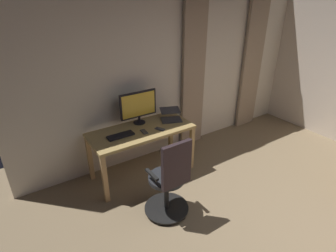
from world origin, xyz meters
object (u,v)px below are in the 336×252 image
object	(u,v)px
computer_monitor	(138,106)
computer_keyboard	(121,136)
laptop	(171,116)
cell_phone_by_monitor	(160,129)
office_chair	(170,182)
desk	(141,135)
cell_phone_face_up	(144,132)

from	to	relation	value
computer_monitor	computer_keyboard	xyz separation A→B (m)	(0.41, 0.24, -0.26)
computer_monitor	computer_keyboard	world-z (taller)	computer_monitor
computer_keyboard	laptop	size ratio (longest dim) A/B	0.90
computer_monitor	laptop	xyz separation A→B (m)	(-0.46, 0.16, -0.22)
computer_keyboard	cell_phone_by_monitor	xyz separation A→B (m)	(-0.55, 0.12, -0.01)
computer_keyboard	computer_monitor	bearing A→B (deg)	-149.60
laptop	cell_phone_by_monitor	xyz separation A→B (m)	(0.32, 0.19, -0.05)
office_chair	computer_keyboard	world-z (taller)	office_chair
desk	cell_phone_face_up	distance (m)	0.14
computer_keyboard	cell_phone_by_monitor	size ratio (longest dim) A/B	2.54
cell_phone_by_monitor	computer_monitor	bearing A→B (deg)	-94.96
computer_monitor	laptop	bearing A→B (deg)	160.63
computer_monitor	cell_phone_face_up	xyz separation A→B (m)	(0.08, 0.30, -0.27)
cell_phone_by_monitor	laptop	bearing A→B (deg)	-175.24
computer_monitor	cell_phone_by_monitor	world-z (taller)	computer_monitor
desk	computer_keyboard	xyz separation A→B (m)	(0.33, 0.03, 0.11)
computer_monitor	cell_phone_by_monitor	distance (m)	0.47
computer_keyboard	cell_phone_by_monitor	world-z (taller)	computer_keyboard
office_chair	computer_monitor	bearing A→B (deg)	78.52
computer_monitor	cell_phone_by_monitor	xyz separation A→B (m)	(-0.14, 0.36, -0.27)
computer_monitor	computer_keyboard	distance (m)	0.54
office_chair	laptop	distance (m)	1.23
cell_phone_by_monitor	cell_phone_face_up	xyz separation A→B (m)	(0.23, -0.05, 0.00)
office_chair	desk	bearing A→B (deg)	81.05
cell_phone_by_monitor	office_chair	bearing A→B (deg)	38.80
desk	cell_phone_by_monitor	world-z (taller)	cell_phone_by_monitor
office_chair	cell_phone_by_monitor	bearing A→B (deg)	64.79
desk	office_chair	world-z (taller)	office_chair
computer_keyboard	laptop	xyz separation A→B (m)	(-0.87, -0.08, 0.04)
office_chair	cell_phone_by_monitor	world-z (taller)	office_chair
desk	computer_monitor	distance (m)	0.44
office_chair	computer_monitor	distance (m)	1.28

